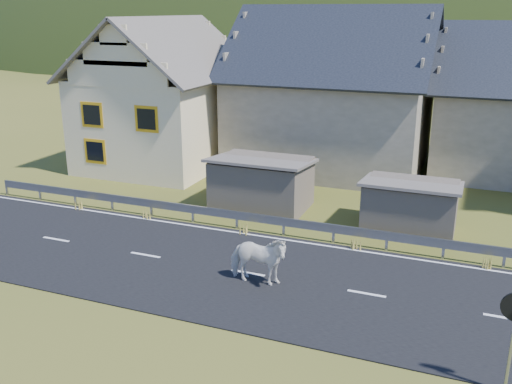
% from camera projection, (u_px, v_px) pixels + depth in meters
% --- Properties ---
extents(ground, '(160.00, 160.00, 0.00)m').
position_uv_depth(ground, '(248.00, 274.00, 19.16)').
color(ground, '#3C4816').
rests_on(ground, ground).
extents(road, '(60.00, 7.00, 0.04)m').
position_uv_depth(road, '(248.00, 273.00, 19.16)').
color(road, black).
rests_on(road, ground).
extents(lane_markings, '(60.00, 6.60, 0.01)m').
position_uv_depth(lane_markings, '(248.00, 273.00, 19.15)').
color(lane_markings, silver).
rests_on(lane_markings, road).
extents(guardrail, '(28.10, 0.09, 0.75)m').
position_uv_depth(guardrail, '(284.00, 222.00, 22.25)').
color(guardrail, '#93969B').
rests_on(guardrail, ground).
extents(shed_left, '(4.30, 3.30, 2.40)m').
position_uv_depth(shed_left, '(262.00, 184.00, 25.28)').
color(shed_left, '#6D5F51').
rests_on(shed_left, ground).
extents(shed_right, '(3.80, 2.90, 2.20)m').
position_uv_depth(shed_right, '(410.00, 207.00, 22.60)').
color(shed_right, '#6D5F51').
rests_on(shed_right, ground).
extents(house_cream, '(7.80, 9.80, 8.30)m').
position_uv_depth(house_cream, '(164.00, 87.00, 31.95)').
color(house_cream, beige).
rests_on(house_cream, ground).
extents(house_stone_a, '(10.80, 9.80, 8.90)m').
position_uv_depth(house_stone_a, '(334.00, 83.00, 31.38)').
color(house_stone_a, gray).
rests_on(house_stone_a, ground).
extents(mountain, '(440.00, 280.00, 260.00)m').
position_uv_depth(mountain, '(475.00, 102.00, 182.95)').
color(mountain, '#20300E').
rests_on(mountain, ground).
extents(conifer_patch, '(76.00, 50.00, 28.00)m').
position_uv_depth(conifer_patch, '(209.00, 20.00, 133.96)').
color(conifer_patch, black).
rests_on(conifer_patch, ground).
extents(horse, '(1.00, 2.04, 1.69)m').
position_uv_depth(horse, '(258.00, 259.00, 18.16)').
color(horse, white).
rests_on(horse, road).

